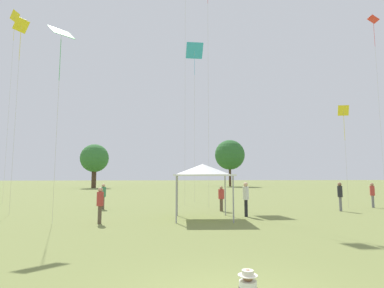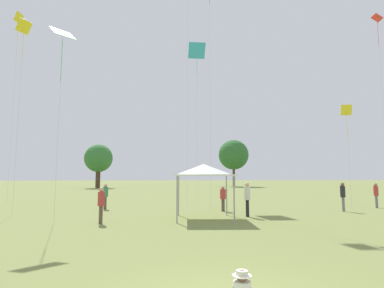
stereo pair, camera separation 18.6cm
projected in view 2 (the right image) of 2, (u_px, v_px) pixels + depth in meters
person_standing_0 at (376, 193)px, 20.76m from camera, size 0.40×0.40×1.72m
person_standing_1 at (247, 196)px, 16.31m from camera, size 0.38×0.38×1.86m
person_standing_2 at (223, 196)px, 18.84m from camera, size 0.52×0.52×1.57m
person_standing_3 at (343, 194)px, 18.75m from camera, size 0.42×0.42×1.80m
person_standing_4 at (105, 194)px, 20.07m from camera, size 0.43×0.43×1.67m
person_standing_5 at (101, 202)px, 13.97m from camera, size 0.38×0.38×1.67m
canopy_tent at (204, 170)px, 15.66m from camera, size 3.24×3.24×2.83m
kite_0 at (23, 36)px, 18.17m from camera, size 0.83×0.93×11.61m
kite_2 at (18, 28)px, 25.88m from camera, size 0.49×0.90×16.29m
kite_3 at (210, 1)px, 22.23m from camera, size 0.50×0.79×16.64m
kite_4 at (378, 31)px, 23.97m from camera, size 0.67×0.78×15.11m
kite_5 at (63, 38)px, 14.94m from camera, size 1.37×1.34×9.65m
kite_6 at (197, 53)px, 26.90m from camera, size 1.50×1.05×14.00m
kite_8 at (347, 114)px, 20.80m from camera, size 0.76×0.37×7.14m
distant_tree_0 at (233, 155)px, 64.28m from camera, size 6.40×6.40×9.96m
distant_tree_1 at (99, 159)px, 56.26m from camera, size 5.22×5.22×8.15m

